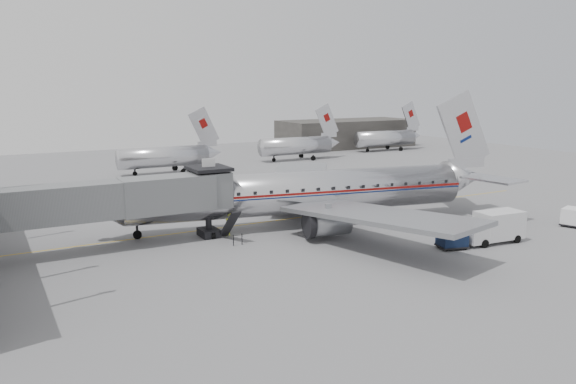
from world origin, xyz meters
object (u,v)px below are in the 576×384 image
(baggage_cart_navy, at_px, (452,237))
(baggage_cart_white, at_px, (572,216))
(ramp_worker, at_px, (228,227))
(service_van, at_px, (492,227))
(airliner, at_px, (308,192))

(baggage_cart_navy, xyz_separation_m, baggage_cart_white, (16.00, -0.00, -0.03))
(baggage_cart_navy, relative_size, ramp_worker, 1.66)
(baggage_cart_navy, bearing_deg, service_van, 9.60)
(airliner, xyz_separation_m, baggage_cart_white, (22.46, -12.85, -2.37))
(service_van, height_order, ramp_worker, service_van)
(service_van, bearing_deg, baggage_cart_navy, -179.68)
(service_van, bearing_deg, baggage_cart_white, 6.79)
(airliner, height_order, baggage_cart_navy, airliner)
(baggage_cart_white, xyz_separation_m, ramp_worker, (-30.96, 12.94, -0.13))
(airliner, relative_size, service_van, 6.92)
(airliner, height_order, ramp_worker, airliner)
(airliner, distance_m, service_van, 17.19)
(ramp_worker, bearing_deg, baggage_cart_navy, -41.78)
(service_van, height_order, baggage_cart_navy, service_van)
(airliner, relative_size, baggage_cart_navy, 15.34)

